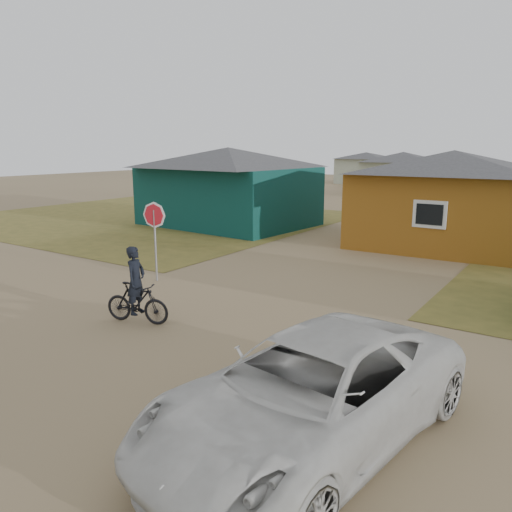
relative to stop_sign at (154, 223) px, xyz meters
The scene contains 9 objects.
ground 5.13m from the stop_sign, 42.60° to the right, with size 120.00×120.00×0.00m, color #8B7350.
grass_nw 14.41m from the stop_sign, 137.03° to the left, with size 20.00×18.00×0.00m, color olive.
house_teal 11.39m from the stop_sign, 115.85° to the left, with size 8.93×7.08×4.00m.
house_yellow 12.33m from the stop_sign, 60.69° to the left, with size 7.72×6.76×3.90m.
house_pale_west 30.85m from the stop_sign, 94.58° to the left, with size 7.04×6.15×3.60m.
house_pale_north 44.01m from the stop_sign, 103.76° to the left, with size 6.28×5.81×3.40m.
stop_sign is the anchor object (origin of this frame).
cyclist 3.91m from the stop_sign, 51.69° to the right, with size 1.68×0.87×1.82m.
vehicle 9.45m from the stop_sign, 32.08° to the right, with size 2.50×5.43×1.51m, color silver.
Camera 1 is at (7.30, -7.34, 4.05)m, focal length 35.00 mm.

